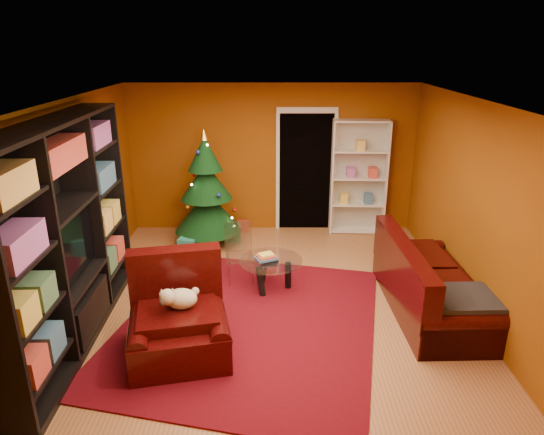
{
  "coord_description": "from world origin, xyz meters",
  "views": [
    {
      "loc": [
        0.0,
        -5.63,
        3.23
      ],
      "look_at": [
        0.0,
        0.4,
        1.05
      ],
      "focal_mm": 32.0,
      "sensor_mm": 36.0,
      "label": 1
    }
  ],
  "objects_px": {
    "rug": "(249,323)",
    "christmas_tree": "(206,190)",
    "gift_box_green": "(232,233)",
    "gift_box_red": "(243,226)",
    "armchair": "(178,319)",
    "sofa": "(433,277)",
    "media_unit": "(63,237)",
    "coffee_table": "(271,274)",
    "dog": "(182,299)",
    "acrylic_chair": "(240,257)",
    "white_bookshelf": "(359,178)",
    "gift_box_teal": "(189,245)"
  },
  "relations": [
    {
      "from": "rug",
      "to": "christmas_tree",
      "type": "xyz_separation_m",
      "value": [
        -0.8,
        2.53,
        0.94
      ]
    },
    {
      "from": "gift_box_green",
      "to": "gift_box_red",
      "type": "xyz_separation_m",
      "value": [
        0.15,
        0.45,
        -0.05
      ]
    },
    {
      "from": "gift_box_red",
      "to": "armchair",
      "type": "distance_m",
      "value": 3.76
    },
    {
      "from": "gift_box_green",
      "to": "sofa",
      "type": "bearing_deg",
      "value": -40.37
    },
    {
      "from": "media_unit",
      "to": "armchair",
      "type": "relative_size",
      "value": 2.88
    },
    {
      "from": "coffee_table",
      "to": "gift_box_green",
      "type": "bearing_deg",
      "value": 110.98
    },
    {
      "from": "coffee_table",
      "to": "christmas_tree",
      "type": "bearing_deg",
      "value": 123.23
    },
    {
      "from": "dog",
      "to": "acrylic_chair",
      "type": "distance_m",
      "value": 1.77
    },
    {
      "from": "white_bookshelf",
      "to": "dog",
      "type": "height_order",
      "value": "white_bookshelf"
    },
    {
      "from": "sofa",
      "to": "acrylic_chair",
      "type": "xyz_separation_m",
      "value": [
        -2.47,
        0.77,
        -0.08
      ]
    },
    {
      "from": "armchair",
      "to": "gift_box_teal",
      "type": "bearing_deg",
      "value": 85.47
    },
    {
      "from": "gift_box_red",
      "to": "armchair",
      "type": "xyz_separation_m",
      "value": [
        -0.47,
        -3.71,
        0.34
      ]
    },
    {
      "from": "media_unit",
      "to": "gift_box_green",
      "type": "xyz_separation_m",
      "value": [
        1.59,
        2.89,
        -1.1
      ]
    },
    {
      "from": "rug",
      "to": "gift_box_green",
      "type": "height_order",
      "value": "gift_box_green"
    },
    {
      "from": "media_unit",
      "to": "gift_box_green",
      "type": "relative_size",
      "value": 11.34
    },
    {
      "from": "christmas_tree",
      "to": "gift_box_teal",
      "type": "xyz_separation_m",
      "value": [
        -0.27,
        -0.42,
        -0.82
      ]
    },
    {
      "from": "media_unit",
      "to": "gift_box_teal",
      "type": "xyz_separation_m",
      "value": [
        0.92,
        2.34,
        -1.11
      ]
    },
    {
      "from": "media_unit",
      "to": "acrylic_chair",
      "type": "relative_size",
      "value": 4.22
    },
    {
      "from": "gift_box_red",
      "to": "dog",
      "type": "bearing_deg",
      "value": -96.74
    },
    {
      "from": "dog",
      "to": "gift_box_green",
      "type": "bearing_deg",
      "value": 73.16
    },
    {
      "from": "gift_box_green",
      "to": "armchair",
      "type": "relative_size",
      "value": 0.25
    },
    {
      "from": "gift_box_teal",
      "to": "armchair",
      "type": "bearing_deg",
      "value": -82.68
    },
    {
      "from": "acrylic_chair",
      "to": "media_unit",
      "type": "bearing_deg",
      "value": -152.54
    },
    {
      "from": "coffee_table",
      "to": "media_unit",
      "type": "bearing_deg",
      "value": -153.28
    },
    {
      "from": "acrylic_chair",
      "to": "rug",
      "type": "bearing_deg",
      "value": -90.68
    },
    {
      "from": "christmas_tree",
      "to": "sofa",
      "type": "bearing_deg",
      "value": -35.04
    },
    {
      "from": "christmas_tree",
      "to": "gift_box_red",
      "type": "relative_size",
      "value": 10.13
    },
    {
      "from": "dog",
      "to": "rug",
      "type": "bearing_deg",
      "value": 26.41
    },
    {
      "from": "white_bookshelf",
      "to": "coffee_table",
      "type": "distance_m",
      "value": 2.78
    },
    {
      "from": "rug",
      "to": "gift_box_red",
      "type": "bearing_deg",
      "value": 94.64
    },
    {
      "from": "white_bookshelf",
      "to": "acrylic_chair",
      "type": "height_order",
      "value": "white_bookshelf"
    },
    {
      "from": "gift_box_green",
      "to": "acrylic_chair",
      "type": "bearing_deg",
      "value": -81.36
    },
    {
      "from": "white_bookshelf",
      "to": "dog",
      "type": "distance_m",
      "value": 4.41
    },
    {
      "from": "gift_box_teal",
      "to": "coffee_table",
      "type": "height_order",
      "value": "coffee_table"
    },
    {
      "from": "rug",
      "to": "media_unit",
      "type": "bearing_deg",
      "value": -173.34
    },
    {
      "from": "sofa",
      "to": "coffee_table",
      "type": "relative_size",
      "value": 2.5
    },
    {
      "from": "sofa",
      "to": "media_unit",
      "type": "bearing_deg",
      "value": 96.18
    },
    {
      "from": "christmas_tree",
      "to": "armchair",
      "type": "height_order",
      "value": "christmas_tree"
    },
    {
      "from": "media_unit",
      "to": "sofa",
      "type": "height_order",
      "value": "media_unit"
    },
    {
      "from": "gift_box_teal",
      "to": "gift_box_green",
      "type": "relative_size",
      "value": 0.96
    },
    {
      "from": "gift_box_teal",
      "to": "gift_box_green",
      "type": "bearing_deg",
      "value": 39.42
    },
    {
      "from": "christmas_tree",
      "to": "coffee_table",
      "type": "bearing_deg",
      "value": -56.77
    },
    {
      "from": "gift_box_teal",
      "to": "gift_box_red",
      "type": "bearing_deg",
      "value": 50.77
    },
    {
      "from": "dog",
      "to": "gift_box_red",
      "type": "bearing_deg",
      "value": 71.42
    },
    {
      "from": "rug",
      "to": "dog",
      "type": "xyz_separation_m",
      "value": [
        -0.68,
        -0.54,
        0.65
      ]
    },
    {
      "from": "armchair",
      "to": "acrylic_chair",
      "type": "relative_size",
      "value": 1.47
    },
    {
      "from": "armchair",
      "to": "sofa",
      "type": "xyz_separation_m",
      "value": [
        3.03,
        0.96,
        0.02
      ]
    },
    {
      "from": "media_unit",
      "to": "rug",
      "type": "bearing_deg",
      "value": 5.38
    },
    {
      "from": "armchair",
      "to": "acrylic_chair",
      "type": "distance_m",
      "value": 1.81
    },
    {
      "from": "rug",
      "to": "media_unit",
      "type": "height_order",
      "value": "media_unit"
    }
  ]
}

